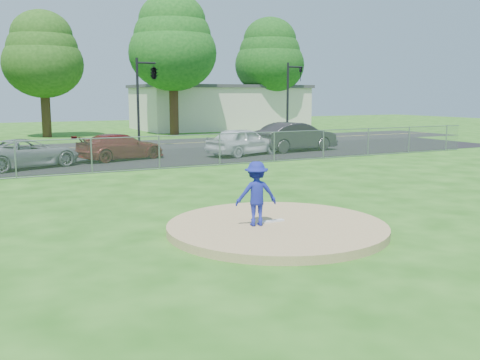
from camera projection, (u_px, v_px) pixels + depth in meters
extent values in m
plane|color=#1F5913|center=(152.00, 177.00, 21.94)|extent=(120.00, 120.00, 0.00)
cylinder|color=tan|center=(277.00, 228.00, 13.12)|extent=(5.40, 5.40, 0.20)
cube|color=white|center=(273.00, 221.00, 13.27)|extent=(0.60, 0.15, 0.04)
cube|color=gray|center=(138.00, 154.00, 23.58)|extent=(40.00, 0.06, 1.50)
cube|color=black|center=(113.00, 160.00, 27.66)|extent=(50.00, 8.00, 0.01)
cube|color=black|center=(85.00, 147.00, 34.26)|extent=(60.00, 7.00, 0.01)
cube|color=beige|center=(220.00, 108.00, 53.43)|extent=(16.00, 9.00, 4.00)
cube|color=#3F3F42|center=(219.00, 87.00, 53.09)|extent=(16.40, 9.40, 0.30)
cylinder|color=#392615|center=(46.00, 113.00, 42.31)|extent=(0.72, 0.72, 3.85)
ellipsoid|color=#204D14|center=(43.00, 64.00, 41.72)|extent=(6.16, 6.16, 5.24)
ellipsoid|color=#204D14|center=(42.00, 50.00, 41.55)|extent=(5.42, 5.42, 4.61)
ellipsoid|color=#204D14|center=(42.00, 36.00, 41.38)|extent=(4.68, 4.68, 3.98)
cylinder|color=#382114|center=(174.00, 108.00, 44.97)|extent=(0.76, 0.76, 4.55)
ellipsoid|color=#155216|center=(173.00, 53.00, 44.27)|extent=(7.28, 7.28, 6.19)
ellipsoid|color=#155216|center=(173.00, 38.00, 44.07)|extent=(6.41, 6.41, 5.45)
ellipsoid|color=#155216|center=(172.00, 22.00, 43.87)|extent=(5.53, 5.53, 4.70)
cylinder|color=#382114|center=(269.00, 108.00, 52.56)|extent=(0.74, 0.74, 4.20)
ellipsoid|color=#134814|center=(270.00, 65.00, 51.92)|extent=(6.72, 6.72, 5.71)
ellipsoid|color=#134814|center=(270.00, 53.00, 51.73)|extent=(5.91, 5.91, 5.03)
ellipsoid|color=#134814|center=(270.00, 40.00, 51.55)|extent=(5.11, 5.11, 4.34)
cylinder|color=black|center=(138.00, 103.00, 33.40)|extent=(0.16, 0.16, 5.60)
cylinder|color=black|center=(146.00, 63.00, 33.28)|extent=(1.20, 0.12, 0.12)
imported|color=black|center=(154.00, 71.00, 33.57)|extent=(0.53, 2.48, 1.00)
cylinder|color=black|center=(288.00, 102.00, 38.32)|extent=(0.16, 0.16, 5.60)
cylinder|color=black|center=(295.00, 67.00, 38.20)|extent=(1.20, 0.12, 0.12)
imported|color=black|center=(301.00, 74.00, 38.49)|extent=(0.16, 0.20, 1.00)
imported|color=navy|center=(256.00, 194.00, 12.81)|extent=(1.11, 0.80, 1.55)
imported|color=gray|center=(27.00, 153.00, 24.54)|extent=(5.24, 3.76, 1.33)
imported|color=maroon|center=(121.00, 147.00, 27.58)|extent=(4.96, 3.01, 1.34)
imported|color=silver|center=(243.00, 141.00, 29.64)|extent=(4.85, 3.07, 1.54)
imported|color=#252527|center=(296.00, 137.00, 31.91)|extent=(5.33, 2.35, 1.70)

